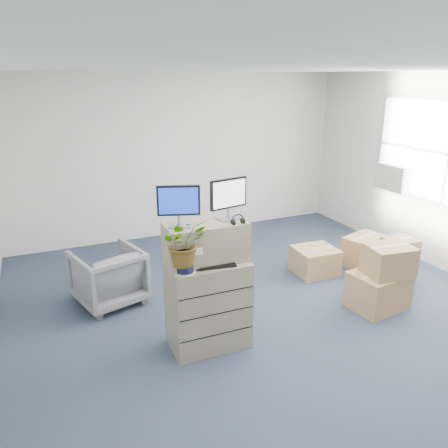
{
  "coord_description": "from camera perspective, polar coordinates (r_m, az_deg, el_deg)",
  "views": [
    {
      "loc": [
        -2.35,
        -3.74,
        2.72
      ],
      "look_at": [
        -0.52,
        0.4,
        1.19
      ],
      "focal_mm": 35.0,
      "sensor_mm": 36.0,
      "label": 1
    }
  ],
  "objects": [
    {
      "name": "ground",
      "position": [
        5.19,
        7.28,
        -13.07
      ],
      "size": [
        7.0,
        7.0,
        0.0
      ],
      "primitive_type": "plane",
      "color": "#233040",
      "rests_on": "ground"
    },
    {
      "name": "wall_back",
      "position": [
        7.74,
        -5.81,
        8.79
      ],
      "size": [
        6.0,
        0.02,
        2.8
      ],
      "primitive_type": "cube",
      "color": "beige",
      "rests_on": "ground"
    },
    {
      "name": "ac_unit",
      "position": [
        7.48,
        21.28,
        5.71
      ],
      "size": [
        0.24,
        0.6,
        0.4
      ],
      "primitive_type": "cube",
      "color": "silver",
      "rests_on": "wall_right"
    },
    {
      "name": "filing_cabinet_lower",
      "position": [
        4.62,
        -2.08,
        -10.42
      ],
      "size": [
        0.82,
        0.51,
        0.95
      ],
      "primitive_type": "cube",
      "rotation": [
        0.0,
        0.0,
        -0.01
      ],
      "color": "#85765C",
      "rests_on": "ground"
    },
    {
      "name": "filing_cabinet_upper",
      "position": [
        4.37,
        -2.39,
        -2.38
      ],
      "size": [
        0.82,
        0.42,
        0.41
      ],
      "primitive_type": "cube",
      "rotation": [
        0.0,
        0.0,
        -0.01
      ],
      "color": "#85765C",
      "rests_on": "filing_cabinet_lower"
    },
    {
      "name": "monitor_left",
      "position": [
        4.15,
        -5.95,
        2.65
      ],
      "size": [
        0.4,
        0.22,
        0.4
      ],
      "rotation": [
        0.0,
        0.0,
        -0.32
      ],
      "color": "#99999E",
      "rests_on": "filing_cabinet_upper"
    },
    {
      "name": "monitor_right",
      "position": [
        4.35,
        0.6,
        3.6
      ],
      "size": [
        0.42,
        0.2,
        0.42
      ],
      "rotation": [
        0.0,
        0.0,
        0.19
      ],
      "color": "#99999E",
      "rests_on": "filing_cabinet_upper"
    },
    {
      "name": "headphones",
      "position": [
        4.27,
        1.83,
        0.5
      ],
      "size": [
        0.13,
        0.02,
        0.13
      ],
      "primitive_type": "torus",
      "rotation": [
        1.57,
        0.0,
        -0.01
      ],
      "color": "black",
      "rests_on": "filing_cabinet_upper"
    },
    {
      "name": "keyboard",
      "position": [
        4.32,
        -1.2,
        -5.35
      ],
      "size": [
        0.43,
        0.23,
        0.02
      ],
      "primitive_type": "cube",
      "rotation": [
        0.0,
        0.0,
        -0.16
      ],
      "color": "black",
      "rests_on": "filing_cabinet_lower"
    },
    {
      "name": "mouse",
      "position": [
        4.42,
        2.21,
        -4.73
      ],
      "size": [
        0.08,
        0.06,
        0.03
      ],
      "primitive_type": "ellipsoid",
      "rotation": [
        0.0,
        0.0,
        -0.05
      ],
      "color": "silver",
      "rests_on": "filing_cabinet_lower"
    },
    {
      "name": "water_bottle",
      "position": [
        4.44,
        -1.17,
        -3.22
      ],
      "size": [
        0.07,
        0.07,
        0.23
      ],
      "primitive_type": "cylinder",
      "color": "gray",
      "rests_on": "filing_cabinet_lower"
    },
    {
      "name": "phone_dock",
      "position": [
        4.42,
        -2.7,
        -4.43
      ],
      "size": [
        0.05,
        0.04,
        0.11
      ],
      "rotation": [
        0.0,
        0.0,
        -0.01
      ],
      "color": "silver",
      "rests_on": "filing_cabinet_lower"
    },
    {
      "name": "external_drive",
      "position": [
        4.58,
        1.07,
        -3.7
      ],
      "size": [
        0.21,
        0.17,
        0.06
      ],
      "primitive_type": "cube",
      "rotation": [
        0.0,
        0.0,
        0.18
      ],
      "color": "black",
      "rests_on": "filing_cabinet_lower"
    },
    {
      "name": "tissue_box",
      "position": [
        4.59,
        1.24,
        -2.72
      ],
      "size": [
        0.24,
        0.13,
        0.09
      ],
      "primitive_type": "cube",
      "rotation": [
        0.0,
        0.0,
        0.09
      ],
      "color": "#3F81D7",
      "rests_on": "external_drive"
    },
    {
      "name": "potted_plant",
      "position": [
        4.1,
        -5.23,
        -3.17
      ],
      "size": [
        0.44,
        0.48,
        0.44
      ],
      "rotation": [
        0.0,
        0.0,
        -0.01
      ],
      "color": "#ACC39D",
      "rests_on": "filing_cabinet_lower"
    },
    {
      "name": "office_chair",
      "position": [
        5.65,
        -14.88,
        -6.31
      ],
      "size": [
        0.92,
        0.89,
        0.78
      ],
      "primitive_type": "imported",
      "rotation": [
        0.0,
        0.0,
        3.41
      ],
      "color": "slate",
      "rests_on": "ground"
    },
    {
      "name": "cardboard_boxes",
      "position": [
        6.22,
        18.17,
        -5.26
      ],
      "size": [
        1.53,
        1.71,
        0.82
      ],
      "color": "#956748",
      "rests_on": "ground"
    }
  ]
}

